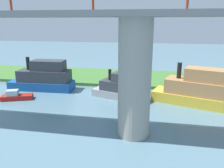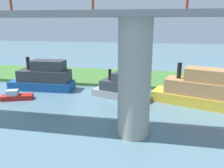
{
  "view_description": "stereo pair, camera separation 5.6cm",
  "coord_description": "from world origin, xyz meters",
  "px_view_note": "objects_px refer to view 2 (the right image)",
  "views": [
    {
      "loc": [
        -4.15,
        34.23,
        10.31
      ],
      "look_at": [
        1.22,
        5.0,
        2.0
      ],
      "focal_mm": 35.83,
      "sensor_mm": 36.0,
      "label": 1
    },
    {
      "loc": [
        -4.21,
        34.22,
        10.31
      ],
      "look_at": [
        1.22,
        5.0,
        2.0
      ],
      "focal_mm": 35.83,
      "sensor_mm": 36.0,
      "label": 2
    }
  ],
  "objects_px": {
    "bridge_pylon": "(134,80)",
    "skiff_small": "(16,96)",
    "mooring_post": "(143,81)",
    "riverboat_paddlewheel": "(43,78)",
    "motorboat_red": "(197,90)",
    "person_on_bank": "(146,80)",
    "houseboat_blue": "(121,88)"
  },
  "relations": [
    {
      "from": "riverboat_paddlewheel",
      "to": "skiff_small",
      "type": "height_order",
      "value": "riverboat_paddlewheel"
    },
    {
      "from": "bridge_pylon",
      "to": "person_on_bank",
      "type": "relative_size",
      "value": 7.69
    },
    {
      "from": "mooring_post",
      "to": "skiff_small",
      "type": "relative_size",
      "value": 0.24
    },
    {
      "from": "skiff_small",
      "to": "person_on_bank",
      "type": "bearing_deg",
      "value": -150.99
    },
    {
      "from": "motorboat_red",
      "to": "mooring_post",
      "type": "bearing_deg",
      "value": -42.66
    },
    {
      "from": "person_on_bank",
      "to": "houseboat_blue",
      "type": "relative_size",
      "value": 0.17
    },
    {
      "from": "riverboat_paddlewheel",
      "to": "motorboat_red",
      "type": "bearing_deg",
      "value": 173.27
    },
    {
      "from": "bridge_pylon",
      "to": "riverboat_paddlewheel",
      "type": "height_order",
      "value": "bridge_pylon"
    },
    {
      "from": "mooring_post",
      "to": "motorboat_red",
      "type": "distance_m",
      "value": 9.7
    },
    {
      "from": "mooring_post",
      "to": "houseboat_blue",
      "type": "relative_size",
      "value": 0.13
    },
    {
      "from": "houseboat_blue",
      "to": "skiff_small",
      "type": "relative_size",
      "value": 1.87
    },
    {
      "from": "houseboat_blue",
      "to": "mooring_post",
      "type": "bearing_deg",
      "value": -115.18
    },
    {
      "from": "motorboat_red",
      "to": "houseboat_blue",
      "type": "distance_m",
      "value": 9.88
    },
    {
      "from": "houseboat_blue",
      "to": "skiff_small",
      "type": "distance_m",
      "value": 14.49
    },
    {
      "from": "motorboat_red",
      "to": "skiff_small",
      "type": "distance_m",
      "value": 24.11
    },
    {
      "from": "riverboat_paddlewheel",
      "to": "houseboat_blue",
      "type": "height_order",
      "value": "riverboat_paddlewheel"
    },
    {
      "from": "motorboat_red",
      "to": "skiff_small",
      "type": "xyz_separation_m",
      "value": [
        23.93,
        2.55,
        -1.45
      ]
    },
    {
      "from": "mooring_post",
      "to": "riverboat_paddlewheel",
      "type": "bearing_deg",
      "value": 14.29
    },
    {
      "from": "person_on_bank",
      "to": "motorboat_red",
      "type": "xyz_separation_m",
      "value": [
        -6.61,
        7.05,
        0.74
      ]
    },
    {
      "from": "houseboat_blue",
      "to": "person_on_bank",
      "type": "bearing_deg",
      "value": -117.02
    },
    {
      "from": "bridge_pylon",
      "to": "person_on_bank",
      "type": "distance_m",
      "value": 17.06
    },
    {
      "from": "houseboat_blue",
      "to": "riverboat_paddlewheel",
      "type": "bearing_deg",
      "value": -8.75
    },
    {
      "from": "motorboat_red",
      "to": "houseboat_blue",
      "type": "relative_size",
      "value": 1.34
    },
    {
      "from": "riverboat_paddlewheel",
      "to": "motorboat_red",
      "type": "height_order",
      "value": "motorboat_red"
    },
    {
      "from": "bridge_pylon",
      "to": "skiff_small",
      "type": "height_order",
      "value": "bridge_pylon"
    },
    {
      "from": "skiff_small",
      "to": "motorboat_red",
      "type": "bearing_deg",
      "value": -173.92
    },
    {
      "from": "bridge_pylon",
      "to": "skiff_small",
      "type": "distance_m",
      "value": 18.71
    },
    {
      "from": "person_on_bank",
      "to": "skiff_small",
      "type": "distance_m",
      "value": 19.82
    },
    {
      "from": "mooring_post",
      "to": "motorboat_red",
      "type": "relative_size",
      "value": 0.09
    },
    {
      "from": "bridge_pylon",
      "to": "motorboat_red",
      "type": "relative_size",
      "value": 0.99
    },
    {
      "from": "bridge_pylon",
      "to": "houseboat_blue",
      "type": "bearing_deg",
      "value": -75.69
    },
    {
      "from": "person_on_bank",
      "to": "houseboat_blue",
      "type": "distance_m",
      "value": 7.12
    }
  ]
}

